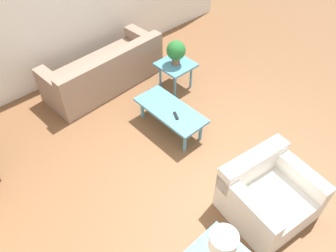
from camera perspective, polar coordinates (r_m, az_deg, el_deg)
name	(u,v)px	position (r m, az deg, el deg)	size (l,w,h in m)	color
ground_plane	(197,159)	(4.69, 4.99, -5.81)	(14.00, 14.00, 0.00)	brown
sofa	(105,72)	(5.85, -10.87, 9.30)	(0.92, 2.13, 0.75)	gray
armchair	(267,195)	(4.15, 16.80, -11.35)	(1.02, 1.08, 0.72)	silver
coffee_table	(170,111)	(4.87, 0.42, 2.56)	(1.13, 0.50, 0.38)	teal
side_table_plant	(176,67)	(5.64, 1.36, 10.22)	(0.56, 0.56, 0.48)	teal
potted_plant	(176,51)	(5.47, 1.42, 12.92)	(0.32, 0.32, 0.42)	brown
table_lamp	(223,244)	(3.17, 9.51, -19.65)	(0.26, 0.26, 0.44)	#997F4C
remote_control	(176,116)	(4.72, 1.39, 1.82)	(0.16, 0.11, 0.02)	black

